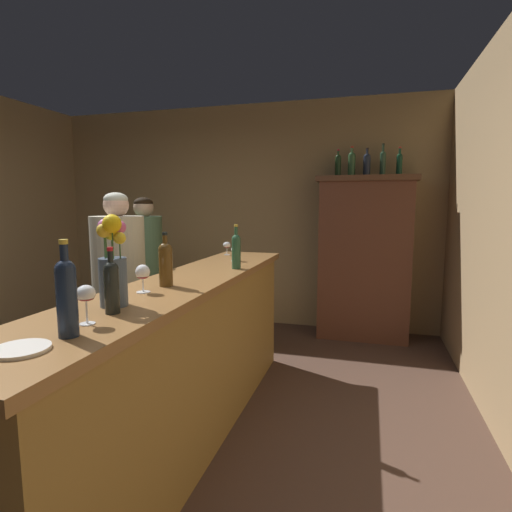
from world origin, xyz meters
TOP-DOWN VIEW (x-y plane):
  - floor at (0.00, 0.00)m, footprint 7.75×7.75m
  - wall_back at (0.00, 3.04)m, footprint 4.99×0.12m
  - bar_counter at (0.53, 0.31)m, footprint 0.53×3.00m
  - display_cabinet at (1.57, 2.71)m, footprint 1.06×0.47m
  - wine_bottle_chardonnay at (0.51, 0.12)m, footprint 0.08×0.08m
  - wine_bottle_riesling at (0.70, 0.82)m, footprint 0.06×0.06m
  - wine_bottle_syrah at (0.57, -0.46)m, footprint 0.06×0.06m
  - wine_bottle_merlot at (0.61, -0.76)m, footprint 0.07×0.07m
  - wine_glass_front at (0.58, -0.62)m, footprint 0.07×0.07m
  - wine_glass_mid at (0.48, -0.06)m, footprint 0.08×0.08m
  - wine_glass_rear at (0.56, 1.20)m, footprint 0.07×0.07m
  - wine_glass_spare at (0.36, 1.55)m, footprint 0.07×0.07m
  - flower_arrangement at (0.50, -0.35)m, footprint 0.14×0.14m
  - cheese_plate at (0.56, -0.92)m, footprint 0.18×0.18m
  - display_bottle_left at (1.25, 2.71)m, footprint 0.07×0.07m
  - display_bottle_midleft at (1.40, 2.71)m, footprint 0.08×0.08m
  - display_bottle_center at (1.56, 2.71)m, footprint 0.08×0.08m
  - display_bottle_midright at (1.73, 2.71)m, footprint 0.06×0.06m
  - display_bottle_right at (1.89, 2.71)m, footprint 0.06×0.06m
  - patron_in_grey at (-0.22, 0.75)m, footprint 0.40×0.40m
  - patron_by_cabinet at (-0.69, 1.90)m, footprint 0.37×0.37m

SIDE VIEW (x-z plane):
  - floor at x=0.00m, z-range 0.00..0.00m
  - bar_counter at x=0.53m, z-range 0.00..1.05m
  - patron_by_cabinet at x=-0.69m, z-range 0.07..1.65m
  - patron_in_grey at x=-0.22m, z-range 0.07..1.66m
  - display_cabinet at x=1.57m, z-range 0.03..1.84m
  - cheese_plate at x=0.56m, z-range 1.04..1.06m
  - wine_glass_rear at x=0.56m, z-range 1.07..1.19m
  - wine_glass_spare at x=0.36m, z-range 1.07..1.19m
  - wine_glass_mid at x=0.48m, z-range 1.07..1.22m
  - wine_glass_front at x=0.58m, z-range 1.08..1.24m
  - wine_bottle_syrah at x=0.57m, z-range 1.03..1.31m
  - wine_bottle_chardonnay at x=0.51m, z-range 1.03..1.33m
  - wine_bottle_riesling at x=0.70m, z-range 1.02..1.34m
  - wine_bottle_merlot at x=0.61m, z-range 1.03..1.37m
  - flower_arrangement at x=0.50m, z-range 1.03..1.45m
  - wall_back at x=0.00m, z-range 0.00..2.72m
  - display_bottle_right at x=1.89m, z-range 1.79..2.09m
  - display_bottle_left at x=1.25m, z-range 1.79..2.09m
  - display_bottle_center at x=1.56m, z-range 1.79..2.09m
  - display_bottle_midleft at x=1.40m, z-range 1.79..2.11m
  - display_bottle_midright at x=1.73m, z-range 1.78..2.12m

